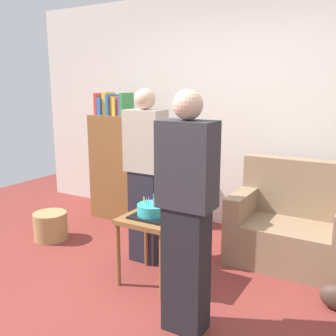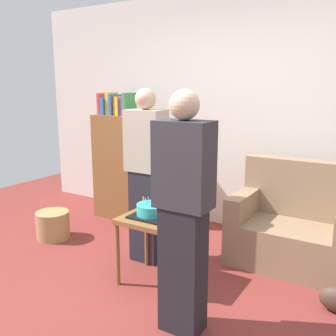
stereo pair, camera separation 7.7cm
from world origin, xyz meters
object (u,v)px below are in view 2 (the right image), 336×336
object	(u,v)px
person_holding_cake	(183,214)
wicker_basket	(53,225)
bookshelf	(126,165)
couch	(294,228)
person_blowing_candles	(146,176)
birthday_cake	(152,211)
side_table	(152,226)

from	to	relation	value
person_holding_cake	wicker_basket	bearing A→B (deg)	4.30
bookshelf	wicker_basket	size ratio (longest dim) A/B	4.37
couch	person_blowing_candles	bearing A→B (deg)	-151.02
bookshelf	birthday_cake	size ratio (longest dim) A/B	4.92
person_blowing_candles	person_holding_cake	size ratio (longest dim) A/B	1.00
birthday_cake	couch	bearing A→B (deg)	46.49
couch	side_table	xyz separation A→B (m)	(-0.94, -0.99, 0.15)
couch	side_table	bearing A→B (deg)	-133.50
side_table	person_blowing_candles	size ratio (longest dim) A/B	0.36
couch	person_holding_cake	distance (m)	1.56
side_table	person_holding_cake	world-z (taller)	person_holding_cake
couch	person_blowing_candles	size ratio (longest dim) A/B	0.67
wicker_basket	bookshelf	bearing A→B (deg)	74.51
couch	bookshelf	xyz separation A→B (m)	(-2.13, 0.19, 0.35)
side_table	birthday_cake	distance (m)	0.14
bookshelf	person_holding_cake	world-z (taller)	person_holding_cake
birthday_cake	person_blowing_candles	xyz separation A→B (m)	(-0.28, 0.31, 0.20)
side_table	birthday_cake	size ratio (longest dim) A/B	1.82
birthday_cake	person_holding_cake	xyz separation A→B (m)	(0.55, -0.44, 0.20)
person_blowing_candles	person_holding_cake	bearing A→B (deg)	-24.08
bookshelf	person_holding_cake	size ratio (longest dim) A/B	0.97
person_blowing_candles	couch	bearing A→B (deg)	47.54
side_table	person_blowing_candles	bearing A→B (deg)	131.25
birthday_cake	person_holding_cake	size ratio (longest dim) A/B	0.20
bookshelf	wicker_basket	distance (m)	1.14
wicker_basket	birthday_cake	bearing A→B (deg)	-7.83
couch	side_table	size ratio (longest dim) A/B	1.89
bookshelf	side_table	xyz separation A→B (m)	(1.19, -1.17, -0.19)
birthday_cake	person_blowing_candles	distance (m)	0.46
person_blowing_candles	person_holding_cake	world-z (taller)	same
side_table	wicker_basket	size ratio (longest dim) A/B	1.62
person_holding_cake	wicker_basket	xyz separation A→B (m)	(-2.01, 0.64, -0.68)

